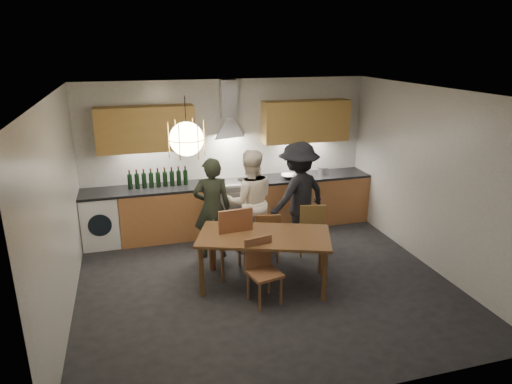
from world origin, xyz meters
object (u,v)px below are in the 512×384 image
object	(u,v)px
person_mid	(250,202)
wine_bottles	(158,178)
dining_table	(264,241)
person_right	(298,195)
stock_pot	(323,171)
chair_front	(262,266)
person_left	(212,208)
chair_back_left	(233,237)
mixing_bowl	(289,176)

from	to	relation	value
person_mid	wine_bottles	world-z (taller)	person_mid
dining_table	person_right	distance (m)	1.42
stock_pot	wine_bottles	xyz separation A→B (m)	(-2.93, 0.04, 0.10)
chair_front	person_mid	bearing A→B (deg)	68.07
person_left	wine_bottles	xyz separation A→B (m)	(-0.71, 0.96, 0.27)
dining_table	person_right	size ratio (longest dim) A/B	1.13
chair_back_left	person_right	bearing A→B (deg)	-153.96
person_right	wine_bottles	world-z (taller)	person_right
chair_back_left	person_left	bearing A→B (deg)	-83.73
chair_back_left	person_right	xyz separation A→B (m)	(1.24, 0.76, 0.26)
person_left	chair_front	bearing A→B (deg)	111.36
person_mid	wine_bottles	xyz separation A→B (m)	(-1.32, 0.93, 0.23)
chair_front	person_mid	size ratio (longest dim) A/B	0.51
chair_back_left	person_mid	size ratio (longest dim) A/B	0.64
chair_front	mixing_bowl	xyz separation A→B (m)	(1.17, 2.27, 0.45)
person_left	person_right	size ratio (longest dim) A/B	0.92
chair_front	mixing_bowl	bearing A→B (deg)	50.31
mixing_bowl	wine_bottles	xyz separation A→B (m)	(-2.24, 0.12, 0.12)
dining_table	chair_back_left	world-z (taller)	chair_back_left
person_mid	stock_pot	bearing A→B (deg)	-146.88
stock_pot	chair_front	bearing A→B (deg)	-128.28
mixing_bowl	wine_bottles	bearing A→B (deg)	176.83
chair_front	chair_back_left	bearing A→B (deg)	94.03
dining_table	person_left	world-z (taller)	person_left
person_left	person_right	distance (m)	1.40
person_right	wine_bottles	size ratio (longest dim) A/B	1.76
chair_back_left	stock_pot	bearing A→B (deg)	-146.56
person_mid	wine_bottles	bearing A→B (deg)	-31.15
chair_back_left	person_left	distance (m)	0.77
stock_pot	chair_back_left	bearing A→B (deg)	-141.21
person_left	mixing_bowl	bearing A→B (deg)	-143.84
chair_front	wine_bottles	size ratio (longest dim) A/B	0.86
dining_table	stock_pot	size ratio (longest dim) A/B	10.72
person_right	person_left	bearing A→B (deg)	-22.87
chair_front	wine_bottles	xyz separation A→B (m)	(-1.07, 2.40, 0.58)
dining_table	wine_bottles	size ratio (longest dim) A/B	1.98
dining_table	person_left	bearing A→B (deg)	135.90
person_mid	person_right	bearing A→B (deg)	-176.37
person_left	mixing_bowl	xyz separation A→B (m)	(1.53, 0.84, 0.15)
person_mid	person_right	distance (m)	0.79
person_right	dining_table	bearing A→B (deg)	26.70
person_left	person_right	xyz separation A→B (m)	(1.40, 0.02, 0.07)
person_left	mixing_bowl	distance (m)	1.75
person_right	stock_pot	world-z (taller)	person_right
dining_table	person_mid	distance (m)	1.11
chair_back_left	person_right	world-z (taller)	person_right
chair_front	person_right	xyz separation A→B (m)	(1.04, 1.46, 0.38)
person_left	stock_pot	size ratio (longest dim) A/B	8.72
chair_back_left	chair_front	world-z (taller)	chair_back_left
person_left	stock_pot	world-z (taller)	person_left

